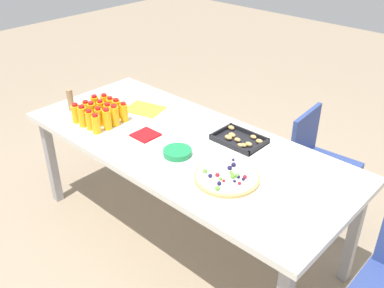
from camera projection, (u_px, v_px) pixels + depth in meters
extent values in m
plane|color=gray|center=(185.00, 234.00, 3.09)|extent=(12.00, 12.00, 0.00)
cube|color=silver|center=(184.00, 145.00, 2.72)|extent=(2.19, 0.94, 0.04)
cube|color=#99999E|center=(51.00, 161.00, 3.26)|extent=(0.06, 0.06, 0.72)
cube|color=#99999E|center=(131.00, 126.00, 3.75)|extent=(0.06, 0.06, 0.72)
cube|color=#99999E|center=(353.00, 234.00, 2.56)|extent=(0.06, 0.06, 0.72)
cube|color=#33478C|center=(326.00, 168.00, 3.01)|extent=(0.43, 0.43, 0.04)
cube|color=#33478C|center=(305.00, 136.00, 3.01)|extent=(0.06, 0.38, 0.38)
cylinder|color=silver|center=(350.00, 194.00, 3.15)|extent=(0.02, 0.02, 0.41)
cylinder|color=silver|center=(333.00, 216.00, 2.94)|extent=(0.02, 0.02, 0.41)
cylinder|color=silver|center=(310.00, 179.00, 3.33)|extent=(0.02, 0.02, 0.41)
cylinder|color=silver|center=(290.00, 198.00, 3.11)|extent=(0.02, 0.02, 0.41)
cylinder|color=#F9AF14|center=(76.00, 114.00, 2.91)|extent=(0.06, 0.06, 0.12)
cylinder|color=red|center=(75.00, 105.00, 2.88)|extent=(0.04, 0.04, 0.02)
cylinder|color=#F9AC14|center=(83.00, 117.00, 2.86)|extent=(0.06, 0.06, 0.13)
cylinder|color=red|center=(81.00, 107.00, 2.82)|extent=(0.04, 0.04, 0.02)
cylinder|color=#FAAC14|center=(90.00, 121.00, 2.82)|extent=(0.05, 0.05, 0.12)
cylinder|color=red|center=(89.00, 111.00, 2.79)|extent=(0.03, 0.03, 0.02)
cylinder|color=#FAAF14|center=(96.00, 125.00, 2.78)|extent=(0.05, 0.05, 0.12)
cylinder|color=red|center=(95.00, 115.00, 2.75)|extent=(0.03, 0.03, 0.02)
cylinder|color=#FAAF14|center=(86.00, 111.00, 2.96)|extent=(0.06, 0.06, 0.12)
cylinder|color=red|center=(85.00, 102.00, 2.93)|extent=(0.04, 0.04, 0.02)
cylinder|color=#F9AC14|center=(92.00, 113.00, 2.91)|extent=(0.05, 0.05, 0.13)
cylinder|color=red|center=(91.00, 103.00, 2.87)|extent=(0.04, 0.04, 0.02)
cylinder|color=#FAAE14|center=(99.00, 118.00, 2.87)|extent=(0.05, 0.05, 0.12)
cylinder|color=red|center=(98.00, 108.00, 2.84)|extent=(0.04, 0.04, 0.02)
cylinder|color=#FAAD14|center=(107.00, 120.00, 2.82)|extent=(0.06, 0.06, 0.13)
cylinder|color=red|center=(106.00, 110.00, 2.79)|extent=(0.04, 0.04, 0.02)
cylinder|color=#F9AD14|center=(95.00, 106.00, 3.01)|extent=(0.06, 0.06, 0.13)
cylinder|color=red|center=(94.00, 96.00, 2.97)|extent=(0.04, 0.04, 0.02)
cylinder|color=#FAAC14|center=(101.00, 110.00, 2.96)|extent=(0.05, 0.05, 0.12)
cylinder|color=red|center=(100.00, 101.00, 2.92)|extent=(0.03, 0.03, 0.02)
cylinder|color=#F9AC14|center=(108.00, 114.00, 2.91)|extent=(0.05, 0.05, 0.12)
cylinder|color=red|center=(107.00, 104.00, 2.88)|extent=(0.04, 0.04, 0.02)
cylinder|color=#F9AD14|center=(115.00, 116.00, 2.87)|extent=(0.06, 0.06, 0.13)
cylinder|color=red|center=(113.00, 106.00, 2.83)|extent=(0.04, 0.04, 0.02)
cylinder|color=#FAAC14|center=(105.00, 104.00, 3.05)|extent=(0.06, 0.06, 0.12)
cylinder|color=red|center=(104.00, 95.00, 3.02)|extent=(0.04, 0.04, 0.02)
cylinder|color=#FAAC14|center=(111.00, 107.00, 3.01)|extent=(0.06, 0.06, 0.12)
cylinder|color=red|center=(110.00, 98.00, 2.98)|extent=(0.04, 0.04, 0.02)
cylinder|color=#FAAB14|center=(117.00, 109.00, 2.97)|extent=(0.06, 0.06, 0.13)
cylinder|color=red|center=(116.00, 100.00, 2.93)|extent=(0.04, 0.04, 0.02)
cylinder|color=#F9AD14|center=(124.00, 113.00, 2.93)|extent=(0.05, 0.05, 0.12)
cylinder|color=red|center=(123.00, 104.00, 2.89)|extent=(0.03, 0.03, 0.02)
cylinder|color=tan|center=(227.00, 178.00, 2.35)|extent=(0.36, 0.36, 0.02)
cylinder|color=white|center=(227.00, 176.00, 2.35)|extent=(0.33, 0.33, 0.01)
sphere|color=#1E1947|center=(219.00, 183.00, 2.27)|extent=(0.02, 0.02, 0.02)
sphere|color=red|center=(224.00, 181.00, 2.29)|extent=(0.02, 0.02, 0.02)
sphere|color=#66B238|center=(205.00, 171.00, 2.37)|extent=(0.03, 0.03, 0.03)
sphere|color=#66B238|center=(232.00, 174.00, 2.34)|extent=(0.02, 0.02, 0.02)
sphere|color=#66B238|center=(217.00, 188.00, 2.23)|extent=(0.03, 0.03, 0.03)
sphere|color=#66B238|center=(233.00, 177.00, 2.32)|extent=(0.02, 0.02, 0.02)
sphere|color=#66B238|center=(237.00, 176.00, 2.33)|extent=(0.02, 0.02, 0.02)
sphere|color=#1E1947|center=(233.00, 160.00, 2.47)|extent=(0.02, 0.02, 0.02)
sphere|color=#66B238|center=(237.00, 176.00, 2.33)|extent=(0.03, 0.03, 0.03)
sphere|color=#1E1947|center=(243.00, 179.00, 2.30)|extent=(0.02, 0.02, 0.02)
sphere|color=red|center=(239.00, 183.00, 2.27)|extent=(0.02, 0.02, 0.02)
sphere|color=#1E1947|center=(230.00, 168.00, 2.39)|extent=(0.03, 0.03, 0.03)
sphere|color=#1E1947|center=(239.00, 177.00, 2.32)|extent=(0.02, 0.02, 0.02)
sphere|color=#1E1947|center=(234.00, 165.00, 2.42)|extent=(0.03, 0.03, 0.03)
sphere|color=#1E1947|center=(210.00, 176.00, 2.33)|extent=(0.02, 0.02, 0.02)
sphere|color=red|center=(245.00, 177.00, 2.32)|extent=(0.02, 0.02, 0.02)
sphere|color=#1E1947|center=(235.00, 181.00, 2.29)|extent=(0.02, 0.02, 0.02)
sphere|color=#66B238|center=(220.00, 179.00, 2.31)|extent=(0.02, 0.02, 0.02)
sphere|color=#66B238|center=(231.00, 172.00, 2.36)|extent=(0.02, 0.02, 0.02)
sphere|color=red|center=(217.00, 175.00, 2.33)|extent=(0.02, 0.02, 0.02)
cube|color=black|center=(239.00, 141.00, 2.71)|extent=(0.31, 0.22, 0.01)
cube|color=black|center=(229.00, 145.00, 2.64)|extent=(0.31, 0.01, 0.03)
cube|color=black|center=(249.00, 133.00, 2.77)|extent=(0.31, 0.01, 0.03)
cube|color=black|center=(221.00, 131.00, 2.79)|extent=(0.01, 0.22, 0.03)
cube|color=black|center=(259.00, 147.00, 2.62)|extent=(0.01, 0.22, 0.03)
ellipsoid|color=tan|center=(231.00, 128.00, 2.83)|extent=(0.05, 0.03, 0.03)
ellipsoid|color=tan|center=(249.00, 144.00, 2.64)|extent=(0.05, 0.03, 0.03)
ellipsoid|color=tan|center=(240.00, 145.00, 2.63)|extent=(0.04, 0.03, 0.02)
ellipsoid|color=tan|center=(244.00, 145.00, 2.63)|extent=(0.04, 0.03, 0.02)
ellipsoid|color=tan|center=(237.00, 140.00, 2.69)|extent=(0.04, 0.03, 0.02)
ellipsoid|color=tan|center=(232.00, 135.00, 2.74)|extent=(0.05, 0.04, 0.03)
ellipsoid|color=tan|center=(253.00, 137.00, 2.72)|extent=(0.04, 0.03, 0.02)
ellipsoid|color=tan|center=(228.00, 137.00, 2.71)|extent=(0.05, 0.04, 0.03)
ellipsoid|color=tan|center=(259.00, 141.00, 2.67)|extent=(0.05, 0.03, 0.03)
cylinder|color=#1E8C4C|center=(178.00, 154.00, 2.57)|extent=(0.17, 0.17, 0.00)
cylinder|color=#1E8C4C|center=(177.00, 154.00, 2.57)|extent=(0.17, 0.17, 0.00)
cylinder|color=#1E8C4C|center=(177.00, 153.00, 2.57)|extent=(0.17, 0.17, 0.00)
cylinder|color=#1E8C4C|center=(177.00, 152.00, 2.57)|extent=(0.17, 0.17, 0.00)
cylinder|color=#1E8C4C|center=(177.00, 152.00, 2.56)|extent=(0.17, 0.17, 0.00)
cylinder|color=#1E8C4C|center=(177.00, 151.00, 2.56)|extent=(0.17, 0.17, 0.00)
cylinder|color=#1E8C4C|center=(177.00, 150.00, 2.56)|extent=(0.17, 0.17, 0.00)
cube|color=red|center=(146.00, 135.00, 2.77)|extent=(0.15, 0.15, 0.01)
cylinder|color=#9E7A56|center=(70.00, 100.00, 3.07)|extent=(0.04, 0.04, 0.16)
cube|color=yellow|center=(145.00, 109.00, 3.11)|extent=(0.31, 0.26, 0.01)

